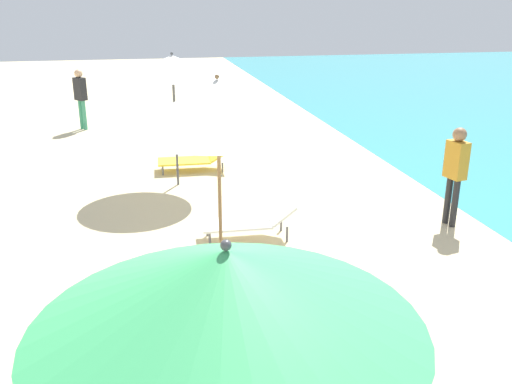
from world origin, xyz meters
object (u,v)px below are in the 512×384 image
at_px(umbrella_second, 227,290).
at_px(umbrella_farthest, 172,66).
at_px(umbrella_third, 218,105).
at_px(person_walking_mid, 456,167).
at_px(person_walking_far, 80,93).
at_px(lounger_farthest_shoreside, 195,159).
at_px(lounger_third_shoreside, 250,221).
at_px(cooler_box, 206,146).

distance_m(umbrella_second, umbrella_farthest, 8.54).
bearing_deg(umbrella_second, umbrella_third, 82.62).
bearing_deg(umbrella_second, umbrella_farthest, 88.33).
height_order(umbrella_third, person_walking_mid, umbrella_third).
relative_size(umbrella_second, person_walking_far, 1.41).
bearing_deg(person_walking_far, person_walking_mid, 85.96).
bearing_deg(person_walking_far, umbrella_third, 64.22).
bearing_deg(lounger_farthest_shoreside, umbrella_third, 90.34).
height_order(umbrella_third, lounger_third_shoreside, umbrella_third).
bearing_deg(cooler_box, lounger_farthest_shoreside, -106.49).
bearing_deg(person_walking_mid, umbrella_second, -142.06).
distance_m(umbrella_third, person_walking_mid, 4.44).
bearing_deg(cooler_box, umbrella_farthest, -109.96).
xyz_separation_m(umbrella_third, person_walking_mid, (4.12, 0.91, -1.35)).
xyz_separation_m(umbrella_third, umbrella_farthest, (-0.33, 4.07, 0.06)).
bearing_deg(cooler_box, person_walking_mid, -57.64).
relative_size(umbrella_farthest, person_walking_far, 1.53).
height_order(umbrella_second, person_walking_mid, umbrella_second).
relative_size(umbrella_second, person_walking_mid, 1.47).
bearing_deg(umbrella_farthest, umbrella_second, -91.67).
xyz_separation_m(umbrella_third, lounger_third_shoreside, (0.62, 1.04, -2.08)).
relative_size(umbrella_third, lounger_third_shoreside, 1.84).
distance_m(umbrella_second, person_walking_mid, 7.24).
bearing_deg(lounger_third_shoreside, cooler_box, -87.12).
height_order(umbrella_farthest, person_walking_far, umbrella_farthest).
height_order(lounger_third_shoreside, cooler_box, lounger_third_shoreside).
height_order(lounger_farthest_shoreside, cooler_box, lounger_farthest_shoreside).
bearing_deg(lounger_farthest_shoreside, person_walking_mid, 135.80).
distance_m(umbrella_second, lounger_third_shoreside, 5.94).
bearing_deg(person_walking_mid, person_walking_far, 116.28).
bearing_deg(umbrella_second, cooler_box, 84.07).
relative_size(umbrella_second, umbrella_farthest, 0.92).
bearing_deg(cooler_box, umbrella_second, -95.93).
distance_m(umbrella_second, umbrella_third, 4.50).
xyz_separation_m(person_walking_mid, person_walking_far, (-6.88, 9.08, 0.05)).
distance_m(person_walking_mid, person_walking_far, 11.39).
xyz_separation_m(umbrella_second, lounger_third_shoreside, (1.20, 5.50, -1.92)).
bearing_deg(cooler_box, person_walking_far, 133.78).
distance_m(umbrella_second, lounger_farthest_shoreside, 9.74).
relative_size(lounger_third_shoreside, lounger_farthest_shoreside, 0.92).
xyz_separation_m(umbrella_second, person_walking_far, (-2.17, 14.45, -1.13)).
distance_m(umbrella_farthest, lounger_farthest_shoreside, 2.44).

